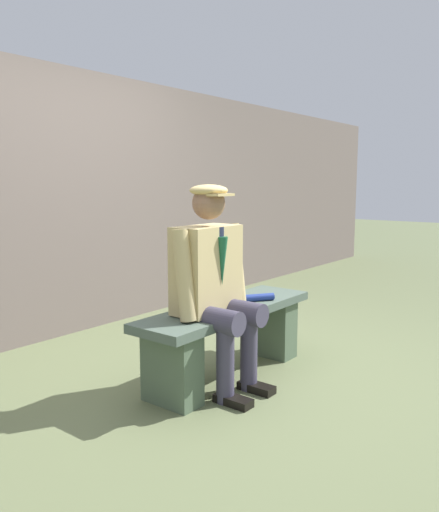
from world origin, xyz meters
The scene contains 5 objects.
ground_plane centered at (0.00, 0.00, 0.00)m, with size 30.00×30.00×0.00m, color #626C47.
bench centered at (0.00, 0.00, 0.31)m, with size 1.47×0.42×0.49m.
seated_man centered at (0.22, 0.06, 0.72)m, with size 0.62×0.55×1.31m.
rolled_magazine centered at (-0.25, 0.08, 0.52)m, with size 0.05×0.05×0.23m, color navy.
stadium_wall centered at (0.00, -1.81, 1.14)m, with size 12.00×0.24×2.28m, color #70625C.
Camera 1 is at (2.70, 2.04, 1.32)m, focal length 36.08 mm.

